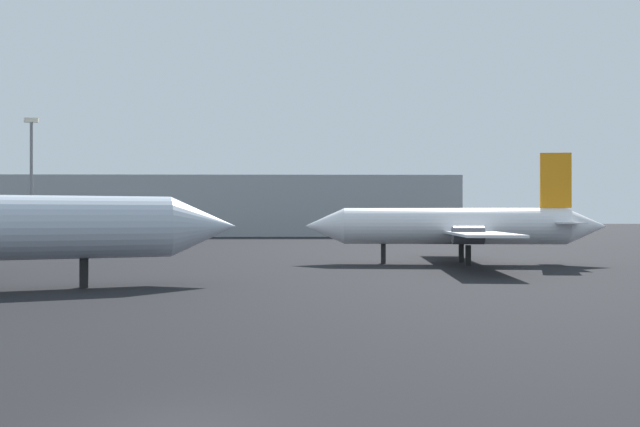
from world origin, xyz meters
name	(u,v)px	position (x,y,z in m)	size (l,w,h in m)	color
airplane_on_taxiway	(456,226)	(16.37, 41.96, 3.53)	(28.16, 26.09, 10.37)	white
airplane_distant	(36,230)	(-36.50, 70.86, 2.50)	(23.78, 20.71, 7.15)	silver
light_mast_left	(31,172)	(-45.73, 88.56, 12.01)	(2.40, 0.50, 21.46)	slate
terminal_building	(238,207)	(-14.57, 123.43, 6.62)	(99.31, 25.10, 13.23)	#999EA3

